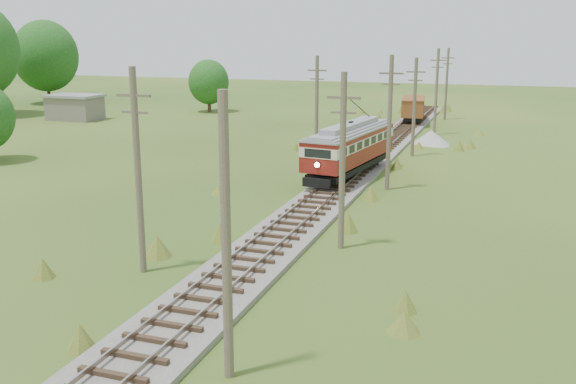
% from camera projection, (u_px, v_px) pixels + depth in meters
% --- Properties ---
extents(railbed_main, '(3.60, 96.00, 0.57)m').
position_uv_depth(railbed_main, '(351.00, 175.00, 47.38)').
color(railbed_main, '#605B54').
rests_on(railbed_main, ground).
extents(streetcar, '(4.29, 11.88, 5.37)m').
position_uv_depth(streetcar, '(350.00, 145.00, 46.31)').
color(streetcar, black).
rests_on(streetcar, ground).
extents(gondola, '(3.38, 7.87, 2.53)m').
position_uv_depth(gondola, '(413.00, 108.00, 75.20)').
color(gondola, black).
rests_on(gondola, ground).
extents(gravel_pile, '(3.66, 3.88, 1.33)m').
position_uv_depth(gravel_pile, '(432.00, 138.00, 61.53)').
color(gravel_pile, gray).
rests_on(gravel_pile, ground).
extents(utility_pole_r_1, '(0.30, 0.30, 8.80)m').
position_uv_depth(utility_pole_r_1, '(226.00, 241.00, 18.77)').
color(utility_pole_r_1, brown).
rests_on(utility_pole_r_1, ground).
extents(utility_pole_r_2, '(1.60, 0.30, 8.60)m').
position_uv_depth(utility_pole_r_2, '(342.00, 160.00, 30.63)').
color(utility_pole_r_2, brown).
rests_on(utility_pole_r_2, ground).
extents(utility_pole_r_3, '(1.60, 0.30, 9.00)m').
position_uv_depth(utility_pole_r_3, '(389.00, 122.00, 42.55)').
color(utility_pole_r_3, brown).
rests_on(utility_pole_r_3, ground).
extents(utility_pole_r_4, '(1.60, 0.30, 8.40)m').
position_uv_depth(utility_pole_r_4, '(414.00, 106.00, 54.63)').
color(utility_pole_r_4, brown).
rests_on(utility_pole_r_4, ground).
extents(utility_pole_r_5, '(1.60, 0.30, 8.90)m').
position_uv_depth(utility_pole_r_5, '(436.00, 91.00, 66.37)').
color(utility_pole_r_5, brown).
rests_on(utility_pole_r_5, ground).
extents(utility_pole_r_6, '(1.60, 0.30, 8.70)m').
position_uv_depth(utility_pole_r_6, '(447.00, 83.00, 78.40)').
color(utility_pole_r_6, brown).
rests_on(utility_pole_r_6, ground).
extents(utility_pole_l_a, '(1.60, 0.30, 9.00)m').
position_uv_depth(utility_pole_l_a, '(138.00, 170.00, 27.45)').
color(utility_pole_l_a, brown).
rests_on(utility_pole_l_a, ground).
extents(utility_pole_l_b, '(1.60, 0.30, 8.60)m').
position_uv_depth(utility_pole_l_b, '(317.00, 107.00, 53.30)').
color(utility_pole_l_b, brown).
rests_on(utility_pole_l_b, ground).
extents(tree_left_5, '(9.66, 9.66, 12.44)m').
position_uv_depth(tree_left_5, '(46.00, 56.00, 96.47)').
color(tree_left_5, '#38281C').
rests_on(tree_left_5, ground).
extents(tree_mid_a, '(5.46, 5.46, 7.03)m').
position_uv_depth(tree_mid_a, '(209.00, 82.00, 86.53)').
color(tree_mid_a, '#38281C').
rests_on(tree_mid_a, ground).
extents(shed, '(6.40, 4.40, 3.10)m').
position_uv_depth(shed, '(75.00, 107.00, 78.97)').
color(shed, slate).
rests_on(shed, ground).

